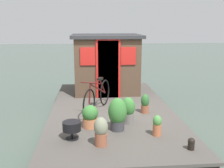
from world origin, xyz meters
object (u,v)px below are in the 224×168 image
at_px(charcoal_grill, 72,127).
at_px(potted_plant_fern, 157,125).
at_px(houseboat_cabin, 106,63).
at_px(mooring_bollard, 191,143).
at_px(bicycle, 98,96).
at_px(potted_plant_geranium, 145,104).
at_px(potted_plant_basil, 128,110).
at_px(potted_plant_succulent, 117,114).
at_px(potted_plant_mint, 101,131).
at_px(potted_plant_rosemary, 90,116).

bearing_deg(charcoal_grill, potted_plant_fern, -89.37).
height_order(houseboat_cabin, charcoal_grill, houseboat_cabin).
bearing_deg(houseboat_cabin, mooring_bollard, -164.68).
distance_m(bicycle, potted_plant_geranium, 1.21).
relative_size(bicycle, potted_plant_basil, 2.83).
relative_size(houseboat_cabin, potted_plant_succulent, 3.16).
distance_m(potted_plant_succulent, potted_plant_fern, 0.84).
relative_size(potted_plant_succulent, potted_plant_basil, 1.17).
height_order(bicycle, mooring_bollard, bicycle).
height_order(potted_plant_succulent, potted_plant_mint, potted_plant_succulent).
height_order(charcoal_grill, mooring_bollard, charcoal_grill).
height_order(potted_plant_fern, mooring_bollard, potted_plant_fern).
bearing_deg(potted_plant_mint, potted_plant_fern, -72.63).
bearing_deg(potted_plant_fern, mooring_bollard, -145.77).
height_order(houseboat_cabin, potted_plant_rosemary, houseboat_cabin).
xyz_separation_m(potted_plant_mint, potted_plant_fern, (0.35, -1.13, -0.06)).
bearing_deg(bicycle, charcoal_grill, 161.77).
bearing_deg(potted_plant_rosemary, mooring_bollard, -124.57).
bearing_deg(potted_plant_succulent, potted_plant_geranium, -37.56).
distance_m(potted_plant_mint, potted_plant_rosemary, 0.93).
xyz_separation_m(potted_plant_succulent, potted_plant_basil, (0.40, -0.28, -0.05)).
bearing_deg(bicycle, mooring_bollard, -146.14).
height_order(potted_plant_mint, charcoal_grill, potted_plant_mint).
bearing_deg(potted_plant_basil, potted_plant_succulent, 144.66).
bearing_deg(potted_plant_fern, charcoal_grill, 90.63).
height_order(bicycle, potted_plant_basil, bicycle).
bearing_deg(potted_plant_succulent, potted_plant_mint, 151.99).
bearing_deg(potted_plant_rosemary, potted_plant_mint, -168.41).
bearing_deg(potted_plant_basil, potted_plant_mint, 149.21).
relative_size(potted_plant_fern, potted_plant_basil, 0.71).
height_order(bicycle, potted_plant_geranium, bicycle).
height_order(houseboat_cabin, potted_plant_mint, houseboat_cabin).
xyz_separation_m(potted_plant_mint, mooring_bollard, (-0.31, -1.58, -0.16)).
distance_m(potted_plant_succulent, mooring_bollard, 1.59).
height_order(potted_plant_succulent, potted_plant_rosemary, potted_plant_succulent).
relative_size(potted_plant_succulent, mooring_bollard, 3.17).
distance_m(bicycle, charcoal_grill, 1.78).
bearing_deg(potted_plant_succulent, charcoal_grill, 112.06).
xyz_separation_m(potted_plant_mint, charcoal_grill, (0.33, 0.54, -0.03)).
bearing_deg(mooring_bollard, potted_plant_succulent, 49.86).
xyz_separation_m(bicycle, potted_plant_succulent, (-1.32, -0.36, -0.04)).
relative_size(potted_plant_fern, mooring_bollard, 1.92).
relative_size(potted_plant_fern, potted_plant_geranium, 0.87).
bearing_deg(potted_plant_geranium, bicycle, 76.96).
bearing_deg(houseboat_cabin, charcoal_grill, 166.17).
xyz_separation_m(potted_plant_geranium, mooring_bollard, (-2.06, -0.40, -0.13)).
relative_size(potted_plant_mint, potted_plant_rosemary, 1.10).
distance_m(houseboat_cabin, potted_plant_basil, 3.04).
height_order(bicycle, potted_plant_mint, bicycle).
height_order(potted_plant_geranium, potted_plant_rosemary, potted_plant_rosemary).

